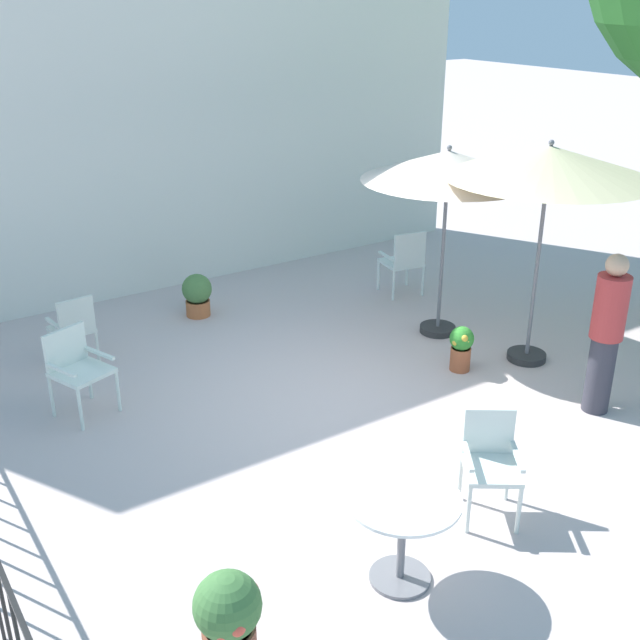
# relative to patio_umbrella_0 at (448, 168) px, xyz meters

# --- Properties ---
(ground_plane) EXTENTS (60.00, 60.00, 0.00)m
(ground_plane) POSITION_rel_patio_umbrella_0_xyz_m (-2.05, -0.86, -2.05)
(ground_plane) COLOR beige
(villa_facade) EXTENTS (9.88, 0.30, 5.44)m
(villa_facade) POSITION_rel_patio_umbrella_0_xyz_m (-2.05, 3.46, 0.68)
(villa_facade) COLOR silver
(villa_facade) RESTS_ON ground
(patio_umbrella_0) EXTENTS (2.00, 2.00, 2.30)m
(patio_umbrella_0) POSITION_rel_patio_umbrella_0_xyz_m (0.00, 0.00, 0.00)
(patio_umbrella_0) COLOR #2D2D2D
(patio_umbrella_0) RESTS_ON ground
(patio_umbrella_1) EXTENTS (2.20, 2.20, 2.50)m
(patio_umbrella_1) POSITION_rel_patio_umbrella_0_xyz_m (0.34, -1.14, 0.20)
(patio_umbrella_1) COLOR #2D2D2D
(patio_umbrella_1) RESTS_ON ground
(cafe_table_0) EXTENTS (0.81, 0.81, 0.71)m
(cafe_table_0) POSITION_rel_patio_umbrella_0_xyz_m (-3.14, -3.14, -1.55)
(cafe_table_0) COLOR white
(cafe_table_0) RESTS_ON ground
(patio_chair_0) EXTENTS (0.62, 0.63, 0.86)m
(patio_chair_0) POSITION_rel_patio_umbrella_0_xyz_m (-2.05, -2.89, -1.54)
(patio_chair_0) COLOR silver
(patio_chair_0) RESTS_ON ground
(patio_chair_1) EXTENTS (0.57, 0.56, 0.92)m
(patio_chair_1) POSITION_rel_patio_umbrella_0_xyz_m (0.45, 1.22, -1.52)
(patio_chair_1) COLOR white
(patio_chair_1) RESTS_ON ground
(patio_chair_2) EXTENTS (0.63, 0.62, 0.87)m
(patio_chair_2) POSITION_rel_patio_umbrella_0_xyz_m (-4.29, 0.51, -1.53)
(patio_chair_2) COLOR silver
(patio_chair_2) RESTS_ON ground
(patio_chair_3) EXTENTS (0.46, 0.47, 0.84)m
(patio_chair_3) POSITION_rel_patio_umbrella_0_xyz_m (-4.00, 1.55, -1.56)
(patio_chair_3) COLOR silver
(patio_chair_3) RESTS_ON ground
(potted_plant_0) EXTENTS (0.45, 0.44, 0.66)m
(potted_plant_0) POSITION_rel_patio_umbrella_0_xyz_m (-4.50, -3.12, -1.68)
(potted_plant_0) COLOR brown
(potted_plant_0) RESTS_ON ground
(potted_plant_2) EXTENTS (0.28, 0.27, 0.52)m
(potted_plant_2) POSITION_rel_patio_umbrella_0_xyz_m (-0.48, -0.91, -1.76)
(potted_plant_2) COLOR #A65432
(potted_plant_2) RESTS_ON ground
(potted_plant_3) EXTENTS (0.38, 0.38, 0.56)m
(potted_plant_3) POSITION_rel_patio_umbrella_0_xyz_m (-2.24, 2.13, -1.75)
(potted_plant_3) COLOR #B46035
(potted_plant_3) RESTS_ON ground
(standing_person) EXTENTS (0.44, 0.44, 1.65)m
(standing_person) POSITION_rel_patio_umbrella_0_xyz_m (0.04, -2.32, -1.19)
(standing_person) COLOR #33333D
(standing_person) RESTS_ON ground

